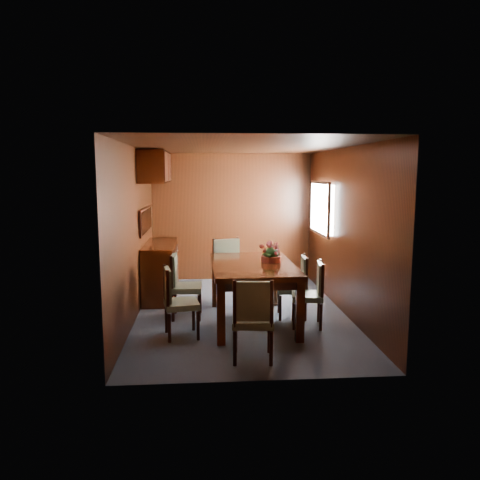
{
  "coord_description": "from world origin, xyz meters",
  "views": [
    {
      "loc": [
        -0.53,
        -6.6,
        2.05
      ],
      "look_at": [
        0.0,
        0.24,
        1.05
      ],
      "focal_mm": 35.0,
      "sensor_mm": 36.0,
      "label": 1
    }
  ],
  "objects": [
    {
      "name": "chair_head",
      "position": [
        -0.02,
        -1.77,
        0.52
      ],
      "size": [
        0.48,
        0.46,
        0.94
      ],
      "rotation": [
        0.0,
        0.0,
        -0.08
      ],
      "color": "black",
      "rests_on": "ground"
    },
    {
      "name": "chair_left_far",
      "position": [
        -0.86,
        -0.12,
        0.51
      ],
      "size": [
        0.43,
        0.45,
        0.92
      ],
      "rotation": [
        0.0,
        0.0,
        -1.6
      ],
      "color": "black",
      "rests_on": "ground"
    },
    {
      "name": "chair_right_far",
      "position": [
        0.77,
        -0.23,
        0.49
      ],
      "size": [
        0.44,
        0.46,
        0.89
      ],
      "rotation": [
        0.0,
        0.0,
        1.47
      ],
      "color": "black",
      "rests_on": "ground"
    },
    {
      "name": "ground",
      "position": [
        0.0,
        0.0,
        0.0
      ],
      "size": [
        4.5,
        4.5,
        0.0
      ],
      "primitive_type": "plane",
      "color": "#3D4553",
      "rests_on": "ground"
    },
    {
      "name": "sideboard",
      "position": [
        -1.25,
        1.0,
        0.45
      ],
      "size": [
        0.48,
        1.4,
        0.9
      ],
      "primitive_type": "cube",
      "color": "black",
      "rests_on": "ground"
    },
    {
      "name": "chair_left_near",
      "position": [
        -0.89,
        -0.92,
        0.5
      ],
      "size": [
        0.47,
        0.49,
        0.9
      ],
      "rotation": [
        0.0,
        0.0,
        -1.4
      ],
      "color": "black",
      "rests_on": "ground"
    },
    {
      "name": "room_shell",
      "position": [
        -0.1,
        0.33,
        1.63
      ],
      "size": [
        3.06,
        4.52,
        2.41
      ],
      "color": "black",
      "rests_on": "ground"
    },
    {
      "name": "flower_centerpiece",
      "position": [
        0.38,
        -0.33,
        0.96
      ],
      "size": [
        0.29,
        0.29,
        0.29
      ],
      "color": "#C04E3A",
      "rests_on": "dining_table"
    },
    {
      "name": "chair_foot",
      "position": [
        -0.14,
        0.68,
        0.56
      ],
      "size": [
        0.6,
        0.59,
        1.01
      ],
      "rotation": [
        0.0,
        0.0,
        3.47
      ],
      "color": "black",
      "rests_on": "ground"
    },
    {
      "name": "dining_table",
      "position": [
        0.12,
        -0.42,
        0.71
      ],
      "size": [
        1.13,
        1.77,
        0.82
      ],
      "rotation": [
        0.0,
        0.0,
        0.02
      ],
      "color": "black",
      "rests_on": "ground"
    },
    {
      "name": "chair_right_near",
      "position": [
        0.9,
        -0.64,
        0.49
      ],
      "size": [
        0.46,
        0.48,
        0.88
      ],
      "rotation": [
        0.0,
        0.0,
        1.41
      ],
      "color": "black",
      "rests_on": "ground"
    }
  ]
}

